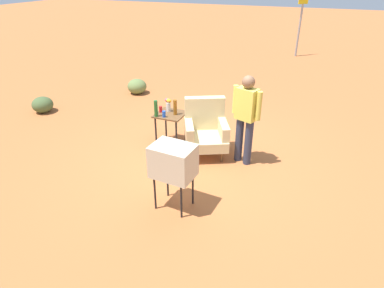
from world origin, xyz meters
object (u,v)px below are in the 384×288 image
(road_sign, at_px, (300,21))
(soda_can_red, at_px, (161,109))
(soda_can_blue, at_px, (164,114))
(bottle_wine_green, at_px, (156,109))
(tv_on_stand, at_px, (173,162))
(bottle_tall_amber, at_px, (175,107))
(flower_vase, at_px, (168,104))
(armchair, at_px, (206,129))
(person_standing, at_px, (246,115))
(side_table, at_px, (171,118))

(road_sign, height_order, soda_can_red, road_sign)
(soda_can_blue, bearing_deg, bottle_wine_green, -170.74)
(tv_on_stand, relative_size, soda_can_blue, 8.44)
(bottle_tall_amber, distance_m, bottle_wine_green, 0.38)
(tv_on_stand, distance_m, road_sign, 10.82)
(flower_vase, bearing_deg, soda_can_red, -142.85)
(flower_vase, bearing_deg, armchair, -11.35)
(soda_can_red, bearing_deg, person_standing, -4.66)
(bottle_wine_green, bearing_deg, flower_vase, 71.20)
(side_table, height_order, flower_vase, flower_vase)
(side_table, bearing_deg, soda_can_red, -179.43)
(road_sign, distance_m, soda_can_red, 9.16)
(person_standing, xyz_separation_m, road_sign, (-0.08, 9.13, 0.44))
(armchair, bearing_deg, flower_vase, 168.65)
(tv_on_stand, height_order, bottle_tall_amber, tv_on_stand)
(bottle_wine_green, bearing_deg, tv_on_stand, -55.13)
(soda_can_red, bearing_deg, road_sign, 79.52)
(armchair, bearing_deg, soda_can_blue, -171.55)
(soda_can_blue, bearing_deg, flower_vase, 99.08)
(armchair, bearing_deg, soda_can_red, 175.51)
(person_standing, distance_m, soda_can_red, 1.76)
(tv_on_stand, height_order, soda_can_red, tv_on_stand)
(person_standing, height_order, road_sign, road_sign)
(soda_can_red, bearing_deg, tv_on_stand, -58.18)
(side_table, height_order, bottle_tall_amber, bottle_tall_amber)
(tv_on_stand, distance_m, bottle_wine_green, 1.93)
(bottle_tall_amber, bearing_deg, flower_vase, 153.48)
(bottle_wine_green, height_order, flower_vase, bottle_wine_green)
(bottle_wine_green, distance_m, soda_can_red, 0.24)
(road_sign, height_order, bottle_tall_amber, road_sign)
(bottle_tall_amber, bearing_deg, armchair, -6.44)
(bottle_tall_amber, relative_size, bottle_wine_green, 0.94)
(armchair, distance_m, side_table, 0.78)
(road_sign, distance_m, bottle_wine_green, 9.37)
(armchair, bearing_deg, side_table, 174.14)
(tv_on_stand, bearing_deg, road_sign, 87.14)
(tv_on_stand, relative_size, soda_can_red, 8.44)
(armchair, distance_m, bottle_tall_amber, 0.74)
(bottle_wine_green, bearing_deg, soda_can_blue, 9.26)
(side_table, bearing_deg, armchair, -5.86)
(soda_can_red, bearing_deg, side_table, 0.57)
(tv_on_stand, bearing_deg, side_table, 116.72)
(person_standing, relative_size, bottle_tall_amber, 5.47)
(road_sign, xyz_separation_m, flower_vase, (-1.54, -8.89, -0.56))
(road_sign, height_order, flower_vase, road_sign)
(road_sign, distance_m, bottle_tall_amber, 9.10)
(flower_vase, bearing_deg, bottle_tall_amber, -26.52)
(bottle_wine_green, bearing_deg, road_sign, 79.87)
(side_table, relative_size, road_sign, 0.27)
(armchair, height_order, flower_vase, armchair)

